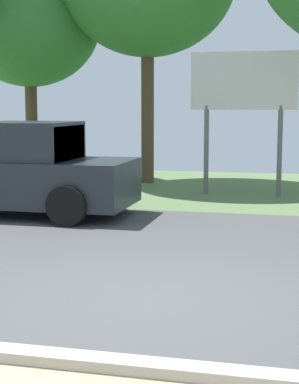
# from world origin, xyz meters

# --- Properties ---
(ground_plane) EXTENTS (40.00, 22.00, 0.20)m
(ground_plane) POSITION_xyz_m (0.00, 2.95, -0.05)
(ground_plane) COLOR #4C4C4F
(pickup_truck) EXTENTS (5.20, 2.28, 1.88)m
(pickup_truck) POSITION_xyz_m (-4.12, 4.93, 0.87)
(pickup_truck) COLOR #23282D
(pickup_truck) RESTS_ON ground_plane
(roadside_billboard) EXTENTS (2.60, 0.12, 3.50)m
(roadside_billboard) POSITION_xyz_m (0.31, 8.80, 2.55)
(roadside_billboard) COLOR slate
(roadside_billboard) RESTS_ON ground_plane
(tree_center_back) EXTENTS (4.24, 4.24, 6.60)m
(tree_center_back) POSITION_xyz_m (-6.25, 10.99, 4.66)
(tree_center_back) COLOR brown
(tree_center_back) RESTS_ON ground_plane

